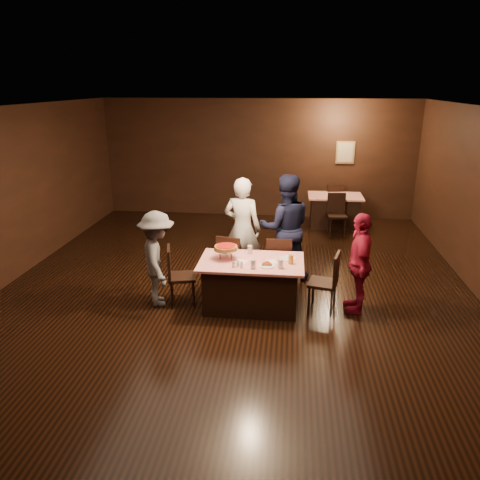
{
  "coord_description": "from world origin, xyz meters",
  "views": [
    {
      "loc": [
        0.89,
        -7.07,
        3.37
      ],
      "look_at": [
        0.11,
        -0.1,
        1.0
      ],
      "focal_mm": 35.0,
      "sensor_mm": 36.0,
      "label": 1
    }
  ],
  "objects_px": {
    "chair_end_left": "(182,275)",
    "plate_empty": "(288,258)",
    "diner_navy_hoodie": "(285,228)",
    "glass_front_left": "(253,264)",
    "glass_back": "(250,250)",
    "back_table": "(334,211)",
    "diner_red_shirt": "(359,263)",
    "diner_white_jacket": "(242,229)",
    "pizza_stand": "(226,248)",
    "main_table": "(251,284)",
    "glass_amber": "(291,259)",
    "glass_front_right": "(280,264)",
    "chair_back_far": "(333,201)",
    "diner_grey_knit": "(157,259)",
    "chair_end_right": "(323,282)",
    "chair_far_right": "(279,262)",
    "chair_far_left": "(232,260)",
    "chair_back_near": "(337,215)"
  },
  "relations": [
    {
      "from": "chair_end_left",
      "to": "plate_empty",
      "type": "distance_m",
      "value": 1.68
    },
    {
      "from": "diner_navy_hoodie",
      "to": "plate_empty",
      "type": "distance_m",
      "value": 1.06
    },
    {
      "from": "glass_front_left",
      "to": "glass_back",
      "type": "bearing_deg",
      "value": 99.46
    },
    {
      "from": "back_table",
      "to": "diner_red_shirt",
      "type": "xyz_separation_m",
      "value": [
        -0.01,
        -4.54,
        0.4
      ]
    },
    {
      "from": "diner_white_jacket",
      "to": "pizza_stand",
      "type": "bearing_deg",
      "value": 95.57
    },
    {
      "from": "chair_end_left",
      "to": "glass_back",
      "type": "relative_size",
      "value": 6.79
    },
    {
      "from": "main_table",
      "to": "chair_end_left",
      "type": "height_order",
      "value": "chair_end_left"
    },
    {
      "from": "diner_red_shirt",
      "to": "glass_amber",
      "type": "relative_size",
      "value": 11.19
    },
    {
      "from": "diner_white_jacket",
      "to": "glass_back",
      "type": "distance_m",
      "value": 0.89
    },
    {
      "from": "chair_end_left",
      "to": "diner_navy_hoodie",
      "type": "distance_m",
      "value": 2.04
    },
    {
      "from": "diner_white_jacket",
      "to": "glass_front_right",
      "type": "relative_size",
      "value": 13.14
    },
    {
      "from": "diner_navy_hoodie",
      "to": "glass_amber",
      "type": "xyz_separation_m",
      "value": [
        0.11,
        -1.24,
        -0.11
      ]
    },
    {
      "from": "chair_back_far",
      "to": "diner_grey_knit",
      "type": "height_order",
      "value": "diner_grey_knit"
    },
    {
      "from": "chair_end_right",
      "to": "glass_front_right",
      "type": "relative_size",
      "value": 6.79
    },
    {
      "from": "diner_grey_knit",
      "to": "plate_empty",
      "type": "bearing_deg",
      "value": -105.49
    },
    {
      "from": "glass_front_left",
      "to": "glass_amber",
      "type": "xyz_separation_m",
      "value": [
        0.55,
        0.25,
        0.0
      ]
    },
    {
      "from": "glass_front_right",
      "to": "chair_end_right",
      "type": "bearing_deg",
      "value": 21.04
    },
    {
      "from": "chair_far_right",
      "to": "diner_grey_knit",
      "type": "height_order",
      "value": "diner_grey_knit"
    },
    {
      "from": "chair_far_left",
      "to": "glass_front_left",
      "type": "distance_m",
      "value": 1.2
    },
    {
      "from": "glass_front_right",
      "to": "diner_navy_hoodie",
      "type": "bearing_deg",
      "value": 88.54
    },
    {
      "from": "chair_far_left",
      "to": "diner_grey_knit",
      "type": "distance_m",
      "value": 1.36
    },
    {
      "from": "main_table",
      "to": "glass_back",
      "type": "bearing_deg",
      "value": 99.46
    },
    {
      "from": "diner_white_jacket",
      "to": "pizza_stand",
      "type": "height_order",
      "value": "diner_white_jacket"
    },
    {
      "from": "pizza_stand",
      "to": "glass_front_left",
      "type": "height_order",
      "value": "pizza_stand"
    },
    {
      "from": "glass_back",
      "to": "chair_far_left",
      "type": "bearing_deg",
      "value": 127.87
    },
    {
      "from": "diner_grey_knit",
      "to": "chair_far_right",
      "type": "bearing_deg",
      "value": -87.96
    },
    {
      "from": "chair_end_left",
      "to": "diner_grey_knit",
      "type": "xyz_separation_m",
      "value": [
        -0.37,
        -0.05,
        0.28
      ]
    },
    {
      "from": "diner_grey_knit",
      "to": "diner_red_shirt",
      "type": "distance_m",
      "value": 3.1
    },
    {
      "from": "main_table",
      "to": "plate_empty",
      "type": "relative_size",
      "value": 6.4
    },
    {
      "from": "back_table",
      "to": "diner_navy_hoodie",
      "type": "bearing_deg",
      "value": -108.62
    },
    {
      "from": "back_table",
      "to": "glass_back",
      "type": "xyz_separation_m",
      "value": [
        -1.68,
        -4.3,
        0.46
      ]
    },
    {
      "from": "chair_far_left",
      "to": "pizza_stand",
      "type": "relative_size",
      "value": 2.5
    },
    {
      "from": "chair_end_right",
      "to": "diner_navy_hoodie",
      "type": "xyz_separation_m",
      "value": [
        -0.61,
        1.19,
        0.47
      ]
    },
    {
      "from": "diner_grey_knit",
      "to": "pizza_stand",
      "type": "distance_m",
      "value": 1.09
    },
    {
      "from": "chair_end_left",
      "to": "diner_grey_knit",
      "type": "distance_m",
      "value": 0.47
    },
    {
      "from": "chair_back_near",
      "to": "back_table",
      "type": "bearing_deg",
      "value": 85.48
    },
    {
      "from": "chair_end_left",
      "to": "diner_grey_knit",
      "type": "height_order",
      "value": "diner_grey_knit"
    },
    {
      "from": "chair_far_right",
      "to": "glass_amber",
      "type": "height_order",
      "value": "chair_far_right"
    },
    {
      "from": "chair_back_near",
      "to": "diner_white_jacket",
      "type": "xyz_separation_m",
      "value": [
        -1.9,
        -2.74,
        0.45
      ]
    },
    {
      "from": "back_table",
      "to": "chair_far_left",
      "type": "xyz_separation_m",
      "value": [
        -2.03,
        -3.85,
        0.09
      ]
    },
    {
      "from": "chair_back_near",
      "to": "glass_front_right",
      "type": "xyz_separation_m",
      "value": [
        -1.18,
        -4.15,
        0.37
      ]
    },
    {
      "from": "chair_far_left",
      "to": "chair_back_far",
      "type": "distance_m",
      "value": 4.89
    },
    {
      "from": "chair_back_near",
      "to": "diner_white_jacket",
      "type": "height_order",
      "value": "diner_white_jacket"
    },
    {
      "from": "plate_empty",
      "to": "glass_front_right",
      "type": "bearing_deg",
      "value": -104.04
    },
    {
      "from": "back_table",
      "to": "glass_front_left",
      "type": "distance_m",
      "value": 5.17
    },
    {
      "from": "back_table",
      "to": "diner_white_jacket",
      "type": "height_order",
      "value": "diner_white_jacket"
    },
    {
      "from": "glass_amber",
      "to": "back_table",
      "type": "bearing_deg",
      "value": 77.45
    },
    {
      "from": "plate_empty",
      "to": "diner_red_shirt",
      "type": "bearing_deg",
      "value": -4.81
    },
    {
      "from": "chair_back_far",
      "to": "glass_back",
      "type": "distance_m",
      "value": 5.19
    },
    {
      "from": "back_table",
      "to": "chair_end_left",
      "type": "xyz_separation_m",
      "value": [
        -2.73,
        -4.6,
        0.09
      ]
    }
  ]
}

